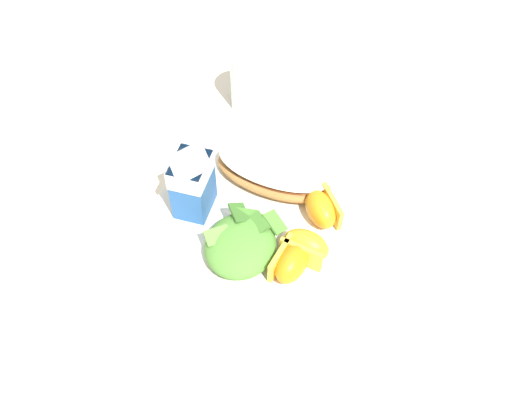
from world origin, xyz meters
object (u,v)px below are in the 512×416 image
(orange_wedge_rear, at_px, (322,209))
(metal_fork, at_px, (379,235))
(orange_wedge_middle, at_px, (306,246))
(orange_wedge_front, at_px, (291,262))
(paper_napkin, at_px, (184,345))
(milk_carton, at_px, (192,178))
(green_salad_pile, at_px, (241,245))
(cheesy_pizza_bread, at_px, (273,173))
(drinking_clear_cup, at_px, (251,81))
(white_plate, at_px, (256,216))

(orange_wedge_rear, xyz_separation_m, metal_fork, (0.00, -0.08, -0.03))
(orange_wedge_middle, bearing_deg, orange_wedge_front, 156.55)
(orange_wedge_rear, bearing_deg, metal_fork, -87.99)
(orange_wedge_middle, bearing_deg, paper_napkin, 144.66)
(milk_carton, distance_m, paper_napkin, 0.21)
(green_salad_pile, xyz_separation_m, orange_wedge_middle, (0.02, -0.08, -0.00))
(orange_wedge_front, height_order, metal_fork, orange_wedge_front)
(cheesy_pizza_bread, relative_size, paper_napkin, 1.63)
(metal_fork, bearing_deg, milk_carton, 97.19)
(green_salad_pile, height_order, paper_napkin, green_salad_pile)
(paper_napkin, height_order, drinking_clear_cup, drinking_clear_cup)
(white_plate, relative_size, orange_wedge_rear, 4.02)
(cheesy_pizza_bread, height_order, metal_fork, cheesy_pizza_bread)
(metal_fork, bearing_deg, orange_wedge_front, 133.08)
(paper_napkin, height_order, metal_fork, metal_fork)
(green_salad_pile, bearing_deg, orange_wedge_front, -96.12)
(orange_wedge_front, distance_m, metal_fork, 0.14)
(white_plate, xyz_separation_m, orange_wedge_middle, (-0.05, -0.08, 0.03))
(white_plate, height_order, drinking_clear_cup, drinking_clear_cup)
(drinking_clear_cup, bearing_deg, orange_wedge_front, -155.08)
(orange_wedge_front, bearing_deg, green_salad_pile, 83.88)
(white_plate, bearing_deg, orange_wedge_front, -138.78)
(orange_wedge_middle, height_order, drinking_clear_cup, drinking_clear_cup)
(metal_fork, bearing_deg, green_salad_pile, 117.53)
(milk_carton, bearing_deg, drinking_clear_cup, -2.32)
(white_plate, xyz_separation_m, cheesy_pizza_bread, (0.06, -0.01, 0.03))
(drinking_clear_cup, bearing_deg, cheesy_pizza_bread, -153.75)
(orange_wedge_middle, distance_m, paper_napkin, 0.19)
(paper_napkin, bearing_deg, cheesy_pizza_bread, -8.17)
(green_salad_pile, bearing_deg, drinking_clear_cup, 13.95)
(paper_napkin, xyz_separation_m, metal_fork, (0.22, -0.20, 0.00))
(orange_wedge_middle, bearing_deg, white_plate, 58.90)
(orange_wedge_middle, relative_size, metal_fork, 0.37)
(green_salad_pile, bearing_deg, milk_carton, 55.79)
(orange_wedge_rear, bearing_deg, green_salad_pile, 134.45)
(cheesy_pizza_bread, bearing_deg, orange_wedge_rear, -119.72)
(cheesy_pizza_bread, distance_m, orange_wedge_rear, 0.09)
(green_salad_pile, distance_m, orange_wedge_middle, 0.08)
(green_salad_pile, xyz_separation_m, metal_fork, (0.09, -0.17, -0.03))
(white_plate, distance_m, green_salad_pile, 0.07)
(white_plate, height_order, paper_napkin, white_plate)
(white_plate, xyz_separation_m, metal_fork, (0.02, -0.17, -0.01))
(orange_wedge_rear, xyz_separation_m, paper_napkin, (-0.22, 0.12, -0.03))
(orange_wedge_middle, relative_size, paper_napkin, 0.60)
(green_salad_pile, relative_size, milk_carton, 0.97)
(green_salad_pile, xyz_separation_m, orange_wedge_front, (-0.01, -0.07, -0.00))
(milk_carton, xyz_separation_m, drinking_clear_cup, (0.24, -0.01, -0.03))
(green_salad_pile, relative_size, orange_wedge_rear, 1.52)
(orange_wedge_middle, bearing_deg, orange_wedge_rear, -6.58)
(green_salad_pile, xyz_separation_m, drinking_clear_cup, (0.29, 0.07, 0.01))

